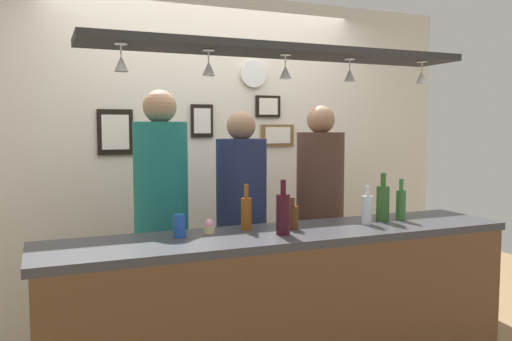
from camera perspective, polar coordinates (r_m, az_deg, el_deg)
back_wall at (r=4.22m, az=-5.24°, el=1.42°), size 4.40×0.06×2.60m
bar_counter at (r=2.87m, az=4.76°, el=-13.33°), size 2.70×0.55×0.97m
overhead_glass_rack at (r=2.93m, az=3.09°, el=13.00°), size 2.20×0.36×0.04m
hanging_wineglass_far_left at (r=2.60m, az=-14.63°, el=11.43°), size 0.07×0.07×0.13m
hanging_wineglass_left at (r=2.74m, az=-5.24°, el=11.22°), size 0.07×0.07×0.13m
hanging_wineglass_center_left at (r=2.90m, az=3.34°, el=10.86°), size 0.07×0.07×0.13m
hanging_wineglass_center at (r=3.12m, az=10.28°, el=10.38°), size 0.07×0.07×0.13m
hanging_wineglass_center_right at (r=3.36m, az=17.77°, el=9.83°), size 0.07×0.07×0.13m
person_left_teal_shirt at (r=3.33m, az=-10.40°, el=-3.37°), size 0.34×0.34×1.78m
person_middle_navy_shirt at (r=3.50m, az=-1.62°, el=-4.26°), size 0.34×0.34×1.65m
person_right_brown_shirt at (r=3.75m, az=7.05°, el=-3.21°), size 0.34×0.34×1.70m
bottle_wine_dark_red at (r=2.81m, az=3.00°, el=-4.69°), size 0.08×0.08×0.30m
bottle_soda_clear at (r=3.18m, az=12.13°, el=-4.15°), size 0.06×0.06×0.23m
bottle_beer_amber_tall at (r=2.95m, az=-1.08°, el=-4.61°), size 0.06×0.06×0.26m
bottle_champagne_green at (r=3.30m, az=13.79°, el=-3.40°), size 0.08×0.08×0.30m
bottle_beer_brown_stubby at (r=2.98m, az=4.02°, el=-5.09°), size 0.07×0.07×0.18m
bottle_beer_green_import at (r=3.37m, az=15.67°, el=-3.54°), size 0.06×0.06×0.26m
drink_can at (r=2.78m, az=-8.44°, el=-6.05°), size 0.07×0.07×0.12m
cupcake at (r=2.86m, az=-5.20°, el=-6.21°), size 0.06×0.06×0.08m
picture_frame_caricature at (r=4.01m, az=-15.24°, el=4.10°), size 0.26×0.02×0.34m
picture_frame_crest at (r=4.15m, az=-5.98°, el=5.46°), size 0.18×0.02×0.26m
picture_frame_upper_small at (r=4.35m, az=1.33°, el=7.07°), size 0.22×0.02×0.18m
picture_frame_lower_pair at (r=4.38m, az=2.38°, el=3.90°), size 0.30×0.02×0.18m
wall_clock at (r=4.31m, az=-0.29°, el=10.59°), size 0.22×0.03×0.22m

